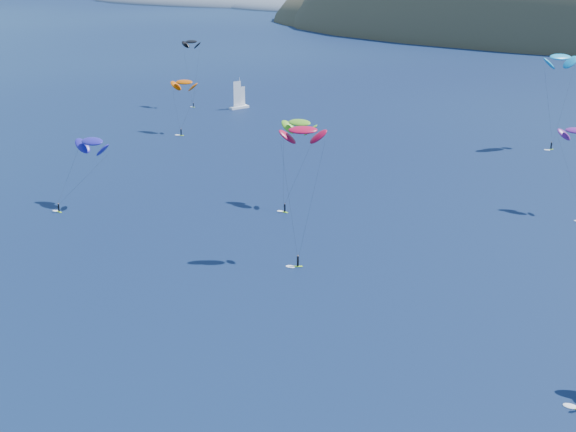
# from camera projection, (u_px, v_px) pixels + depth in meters

# --- Properties ---
(headland) EXTENTS (460.00, 250.00, 60.00)m
(headland) POSITION_uv_depth(u_px,v_px,m) (257.00, 6.00, 906.45)
(headland) COLOR slate
(headland) RESTS_ON ground
(sailboat) EXTENTS (9.30, 8.24, 11.10)m
(sailboat) POSITION_uv_depth(u_px,v_px,m) (239.00, 106.00, 284.13)
(sailboat) COLOR white
(sailboat) RESTS_ON ground
(kitesurfer_1) EXTENTS (9.07, 8.80, 17.56)m
(kitesurfer_1) POSITION_uv_depth(u_px,v_px,m) (184.00, 82.00, 243.48)
(kitesurfer_1) COLOR #A1ED1A
(kitesurfer_1) RESTS_ON ground
(kitesurfer_3) EXTENTS (8.68, 10.77, 20.10)m
(kitesurfer_3) POSITION_uv_depth(u_px,v_px,m) (299.00, 123.00, 171.78)
(kitesurfer_3) COLOR #A1ED1A
(kitesurfer_3) RESTS_ON ground
(kitesurfer_4) EXTENTS (10.19, 11.58, 28.16)m
(kitesurfer_4) POSITION_uv_depth(u_px,v_px,m) (560.00, 57.00, 220.77)
(kitesurfer_4) COLOR #A1ED1A
(kitesurfer_4) RESTS_ON ground
(kitesurfer_9) EXTENTS (8.52, 9.82, 25.32)m
(kitesurfer_9) POSITION_uv_depth(u_px,v_px,m) (303.00, 131.00, 138.86)
(kitesurfer_9) COLOR #A1ED1A
(kitesurfer_9) RESTS_ON ground
(kitesurfer_10) EXTENTS (9.77, 11.97, 16.48)m
(kitesurfer_10) POSITION_uv_depth(u_px,v_px,m) (92.00, 141.00, 172.17)
(kitesurfer_10) COLOR #A1ED1A
(kitesurfer_10) RESTS_ON ground
(kitesurfer_12) EXTENTS (7.68, 5.03, 24.86)m
(kitesurfer_12) POSITION_uv_depth(u_px,v_px,m) (191.00, 42.00, 283.26)
(kitesurfer_12) COLOR #A1ED1A
(kitesurfer_12) RESTS_ON ground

